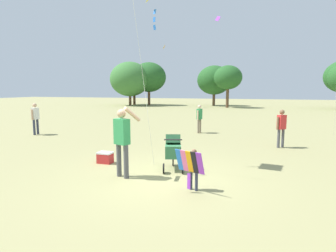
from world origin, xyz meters
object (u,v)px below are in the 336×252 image
Objects in this scene: stroller at (173,149)px; cooler_box at (105,157)px; child_with_butterfly_kite at (193,165)px; person_couple_left at (281,125)px; person_red_shirt at (35,116)px; person_sitting_far at (199,116)px; person_adult_flyer at (122,137)px.

cooler_box is at bearing 179.19° from stroller.
child_with_butterfly_kite is 3.53m from cooler_box.
child_with_butterfly_kite is at bearing -111.68° from person_couple_left.
stroller is at bearing -24.57° from person_red_shirt.
person_couple_left is (2.28, 5.73, 0.29)m from child_with_butterfly_kite.
stroller is 2.50× the size of cooler_box.
person_sitting_far is (7.80, 3.07, -0.07)m from person_red_shirt.
person_sitting_far reaches higher than stroller.
person_adult_flyer is 4.19× the size of cooler_box.
person_red_shirt is at bearing -158.50° from person_sitting_far.
child_with_butterfly_kite is 8.57m from person_sitting_far.
person_adult_flyer reaches higher than person_sitting_far.
person_sitting_far is (-1.54, 8.43, 0.28)m from child_with_butterfly_kite.
person_couple_left is 3.36× the size of cooler_box.
cooler_box is at bearing -142.34° from person_couple_left.
stroller is at bearing 45.70° from person_adult_flyer.
cooler_box is at bearing -103.19° from person_sitting_far.
person_red_shirt is at bearing 150.14° from child_with_butterfly_kite.
child_with_butterfly_kite is 10.76m from person_red_shirt.
child_with_butterfly_kite is at bearing -58.77° from stroller.
stroller is at bearing -0.81° from cooler_box.
child_with_butterfly_kite is 1.76m from stroller.
person_sitting_far reaches higher than cooler_box.
child_with_butterfly_kite is at bearing -29.86° from person_red_shirt.
person_adult_flyer is 1.86m from cooler_box.
person_red_shirt reaches higher than stroller.
stroller is (-0.91, 1.51, 0.01)m from child_with_butterfly_kite.
person_sitting_far is 3.30× the size of cooler_box.
person_couple_left is (11.61, 0.37, -0.05)m from person_red_shirt.
person_sitting_far is (0.44, 8.00, -0.21)m from person_adult_flyer.
child_with_butterfly_kite is 0.86× the size of stroller.
cooler_box is at bearing 136.51° from person_adult_flyer.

